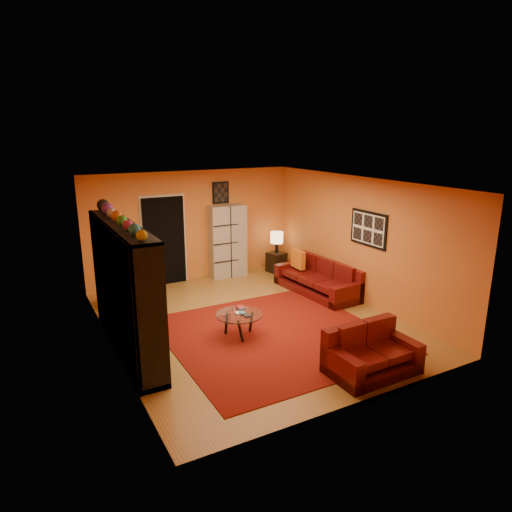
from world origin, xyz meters
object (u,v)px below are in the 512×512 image
entertainment_unit (125,288)px  sofa (320,280)px  storage_cabinet (228,241)px  side_table (276,262)px  table_lamp (277,238)px  tv (130,294)px  coffee_table (239,317)px  loveseat (369,353)px  bowl_chair (118,292)px

entertainment_unit → sofa: entertainment_unit is taller
storage_cabinet → side_table: (1.23, -0.27, -0.63)m
sofa → table_lamp: 1.88m
tv → storage_cabinet: storage_cabinet is taller
coffee_table → sofa: bearing=24.6°
sofa → loveseat: (-1.44, -3.18, 0.00)m
loveseat → bowl_chair: loveseat is taller
loveseat → sofa: bearing=-24.8°
entertainment_unit → table_lamp: (4.34, 2.53, -0.17)m
loveseat → storage_cabinet: size_ratio=0.76×
loveseat → table_lamp: size_ratio=2.50×
table_lamp → coffee_table: bearing=-130.4°
tv → loveseat: bearing=-128.6°
coffee_table → tv: bearing=168.7°
sofa → table_lamp: (-0.07, 1.78, 0.59)m
bowl_chair → side_table: size_ratio=1.32×
entertainment_unit → loveseat: 3.91m
bowl_chair → side_table: (4.06, 0.49, -0.04)m
storage_cabinet → bowl_chair: storage_cabinet is taller
table_lamp → bowl_chair: bearing=-173.1°
loveseat → side_table: bearing=-15.9°
entertainment_unit → bowl_chair: size_ratio=4.55×
entertainment_unit → coffee_table: bearing=-13.7°
side_table → sofa: bearing=-87.7°
side_table → table_lamp: size_ratio=0.94×
side_table → table_lamp: 0.63m
entertainment_unit → coffee_table: (1.81, -0.44, -0.68)m
tv → side_table: tv is taller
tv → sofa: size_ratio=0.42×
tv → coffee_table: size_ratio=1.12×
tv → storage_cabinet: 4.21m
loveseat → table_lamp: bearing=-15.9°
entertainment_unit → sofa: size_ratio=1.38×
loveseat → bowl_chair: (-2.70, 4.46, 0.00)m
storage_cabinet → coffee_table: bearing=-108.9°
coffee_table → table_lamp: size_ratio=1.53×
tv → coffee_table: 1.89m
tv → sofa: tv is taller
table_lamp → sofa: bearing=-87.7°
storage_cabinet → side_table: 1.41m
tv → loveseat: 3.81m
sofa → table_lamp: table_lamp is taller
tv → loveseat: (2.92, -2.34, -0.70)m
tv → bowl_chair: bearing=-6.0°
tv → table_lamp: (4.29, 2.62, -0.10)m
tv → table_lamp: bearing=-58.6°
loveseat → entertainment_unit: bearing=50.3°
entertainment_unit → side_table: bearing=30.3°
coffee_table → side_table: side_table is taller
coffee_table → side_table: bearing=49.6°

